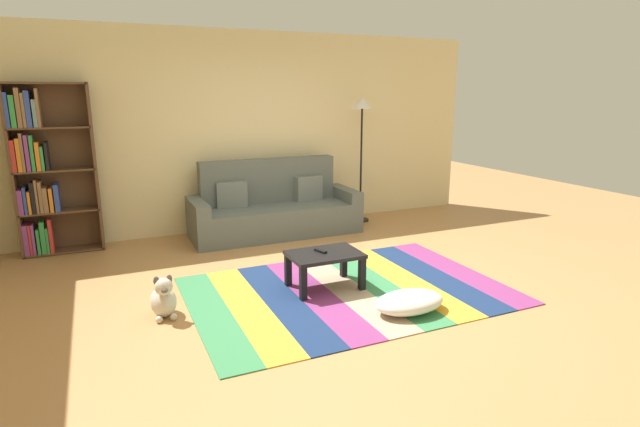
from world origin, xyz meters
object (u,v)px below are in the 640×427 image
Objects in this scene: pouf at (409,302)px; dog at (164,299)px; couch at (274,209)px; tv_remote at (320,251)px; bookshelf at (44,172)px; coffee_table at (325,259)px; standing_lamp at (362,120)px.

pouf is 1.65× the size of dog.
tv_remote is (-0.23, -2.04, 0.04)m from couch.
coffee_table is (2.52, -2.36, -0.69)m from bookshelf.
couch is 2.05m from tv_remote.
bookshelf is 2.87× the size of coffee_table.
standing_lamp is at bearing 35.34° from tv_remote.
coffee_table is 2.98m from standing_lamp.
standing_lamp is (3.14, 2.22, 1.34)m from dog.
couch is at bearing 84.52° from coffee_table.
dog is (-1.73, -2.09, -0.18)m from couch.
bookshelf is at bearing 136.78° from coffee_table.
coffee_table is 1.76× the size of dog.
tv_remote reaches higher than coffee_table.
tv_remote reaches higher than pouf.
dog is at bearing -67.53° from bookshelf.
dog is 0.22× the size of standing_lamp.
standing_lamp reaches higher than couch.
couch is 15.07× the size of tv_remote.
pouf is at bearing -110.97° from standing_lamp.
standing_lamp is (4.12, -0.16, 0.51)m from bookshelf.
standing_lamp is 2.93m from tv_remote.
couch reaches higher than pouf.
coffee_table reaches higher than pouf.
bookshelf is at bearing 177.82° from standing_lamp.
pouf is at bearing -85.22° from couch.
coffee_table is at bearing 118.38° from pouf.
standing_lamp reaches higher than coffee_table.
tv_remote is (2.49, -2.32, -0.61)m from bookshelf.
bookshelf is 1.11× the size of standing_lamp.
coffee_table is 4.66× the size of tv_remote.
bookshelf reaches higher than standing_lamp.
coffee_table is at bearing -43.22° from bookshelf.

